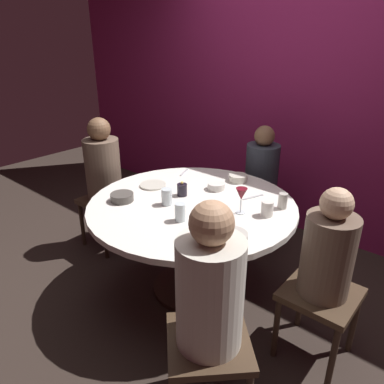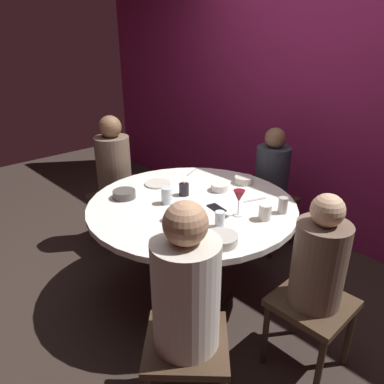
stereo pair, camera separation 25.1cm
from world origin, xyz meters
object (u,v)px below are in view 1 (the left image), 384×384
(cell_phone, at_px, (218,207))
(seated_diner_front_right, at_px, (210,295))
(seated_diner_left, at_px, (103,171))
(bowl_salad_center, at_px, (216,186))
(dining_table, at_px, (192,219))
(seated_diner_back, at_px, (262,172))
(dinner_plate, at_px, (153,185))
(cup_near_candle, at_px, (283,201))
(cup_by_left_diner, at_px, (267,208))
(cup_by_right_diner, at_px, (167,197))
(cup_center_front, at_px, (180,212))
(candle_holder, at_px, (182,190))
(cup_far_edge, at_px, (226,218))
(bowl_sauce_side, at_px, (122,197))
(wine_glass, at_px, (241,195))
(bowl_small_white, at_px, (238,178))
(seated_diner_right, at_px, (327,259))
(bowl_serving_large, at_px, (231,237))

(cell_phone, bearing_deg, seated_diner_front_right, 46.68)
(seated_diner_left, xyz_separation_m, bowl_salad_center, (1.00, 0.30, 0.03))
(dining_table, bearing_deg, seated_diner_back, 90.00)
(bowl_salad_center, bearing_deg, dinner_plate, -147.33)
(cup_near_candle, distance_m, cup_by_left_diner, 0.16)
(seated_diner_back, bearing_deg, cup_by_right_diner, -5.81)
(cup_center_front, bearing_deg, candle_holder, 130.02)
(seated_diner_front_right, height_order, cup_by_left_diner, seated_diner_front_right)
(cup_center_front, bearing_deg, cup_far_edge, 28.48)
(dinner_plate, relative_size, cup_far_edge, 2.00)
(bowl_sauce_side, bearing_deg, cup_by_right_diner, 29.82)
(cell_phone, relative_size, bowl_sauce_side, 0.86)
(seated_diner_back, height_order, cup_near_candle, seated_diner_back)
(dining_table, distance_m, wine_glass, 0.45)
(cup_far_edge, bearing_deg, bowl_small_white, 117.79)
(seated_diner_front_right, xyz_separation_m, candle_holder, (-0.83, 0.75, 0.04))
(cup_center_front, bearing_deg, seated_diner_back, 95.55)
(cup_by_left_diner, bearing_deg, cell_phone, -160.59)
(seated_diner_front_right, height_order, candle_holder, seated_diner_front_right)
(seated_diner_front_right, height_order, bowl_salad_center, seated_diner_front_right)
(dining_table, xyz_separation_m, bowl_salad_center, (-0.01, 0.30, 0.16))
(seated_diner_right, height_order, wine_glass, seated_diner_right)
(dining_table, distance_m, bowl_small_white, 0.57)
(candle_holder, bearing_deg, bowl_sauce_side, -127.18)
(seated_diner_front_right, height_order, dinner_plate, seated_diner_front_right)
(seated_diner_left, height_order, bowl_serving_large, seated_diner_left)
(cup_by_right_diner, bearing_deg, cup_far_edge, 2.19)
(candle_holder, bearing_deg, cup_near_candle, 22.94)
(cell_phone, distance_m, cup_by_left_diner, 0.34)
(bowl_salad_center, bearing_deg, wine_glass, -30.81)
(seated_diner_front_right, relative_size, wine_glass, 6.84)
(seated_diner_front_right, distance_m, cup_far_edge, 0.67)
(dinner_plate, bearing_deg, candle_holder, 2.35)
(seated_diner_back, distance_m, candle_holder, 0.93)
(seated_diner_right, xyz_separation_m, seated_diner_front_right, (-0.27, -0.70, 0.05))
(seated_diner_right, height_order, bowl_sauce_side, seated_diner_right)
(seated_diner_left, bearing_deg, cup_by_right_diner, -8.59)
(bowl_sauce_side, bearing_deg, seated_diner_left, 154.16)
(bowl_sauce_side, bearing_deg, cup_near_candle, 34.12)
(dinner_plate, bearing_deg, seated_diner_left, -176.67)
(seated_diner_back, height_order, seated_diner_front_right, seated_diner_front_right)
(seated_diner_front_right, bearing_deg, bowl_sauce_side, 24.91)
(bowl_small_white, xyz_separation_m, cup_by_right_diner, (-0.13, -0.68, 0.03))
(dining_table, height_order, seated_diner_left, seated_diner_left)
(dining_table, distance_m, cup_center_front, 0.34)
(wine_glass, bearing_deg, seated_diner_back, 111.64)
(cell_phone, xyz_separation_m, bowl_salad_center, (-0.20, 0.25, 0.02))
(dining_table, bearing_deg, dinner_plate, 175.42)
(candle_holder, relative_size, bowl_small_white, 0.75)
(bowl_salad_center, xyz_separation_m, cup_center_front, (0.13, -0.55, 0.03))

